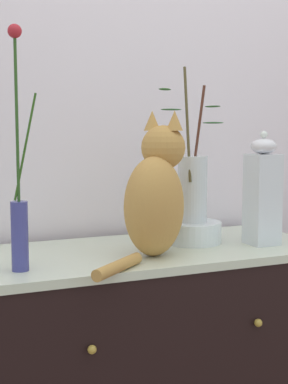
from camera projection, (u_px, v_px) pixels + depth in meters
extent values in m
cube|color=silver|center=(108.00, 115.00, 2.01)|extent=(4.40, 0.08, 2.60)
cube|color=beige|center=(144.00, 253.00, 1.76)|extent=(1.16, 0.50, 0.02)
sphere|color=#B79338|center=(92.00, 350.00, 1.45)|extent=(0.02, 0.02, 0.02)
sphere|color=#B79338|center=(258.00, 323.00, 1.65)|extent=(0.02, 0.02, 0.02)
ellipsoid|color=#B78541|center=(154.00, 206.00, 1.65)|extent=(0.28, 0.27, 0.30)
sphere|color=#B78541|center=(163.00, 148.00, 1.69)|extent=(0.13, 0.13, 0.13)
cone|color=#B78541|center=(152.00, 121.00, 1.70)|extent=(0.05, 0.05, 0.06)
cone|color=#B78541|center=(175.00, 121.00, 1.66)|extent=(0.05, 0.05, 0.06)
cylinder|color=#B78541|center=(118.00, 266.00, 1.47)|extent=(0.19, 0.17, 0.03)
cylinder|color=#3B3E87|center=(20.00, 236.00, 1.48)|extent=(0.05, 0.05, 0.19)
cylinder|color=#2B511F|center=(17.00, 121.00, 1.45)|extent=(0.01, 0.01, 0.42)
sphere|color=#AD2029|center=(15.00, 31.00, 1.42)|extent=(0.04, 0.04, 0.04)
cylinder|color=#2A5317|center=(25.00, 147.00, 1.46)|extent=(0.07, 0.01, 0.28)
cylinder|color=white|center=(192.00, 232.00, 1.86)|extent=(0.19, 0.19, 0.07)
cylinder|color=silver|center=(193.00, 189.00, 1.84)|extent=(0.10, 0.10, 0.22)
cylinder|color=#542E21|center=(198.00, 134.00, 1.83)|extent=(0.01, 0.08, 0.31)
ellipsoid|color=#285928|center=(213.00, 123.00, 1.86)|extent=(0.08, 0.07, 0.01)
ellipsoid|color=#254C1F|center=(213.00, 106.00, 1.83)|extent=(0.04, 0.07, 0.01)
cylinder|color=#494124|center=(187.00, 124.00, 1.82)|extent=(0.03, 0.10, 0.37)
ellipsoid|color=#285426|center=(171.00, 110.00, 1.80)|extent=(0.07, 0.04, 0.01)
ellipsoid|color=#225618|center=(165.00, 89.00, 1.79)|extent=(0.07, 0.08, 0.01)
cube|color=silver|center=(262.00, 199.00, 1.82)|extent=(0.09, 0.09, 0.29)
ellipsoid|color=silver|center=(264.00, 146.00, 1.80)|extent=(0.08, 0.08, 0.05)
sphere|color=white|center=(264.00, 135.00, 1.80)|extent=(0.02, 0.02, 0.02)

